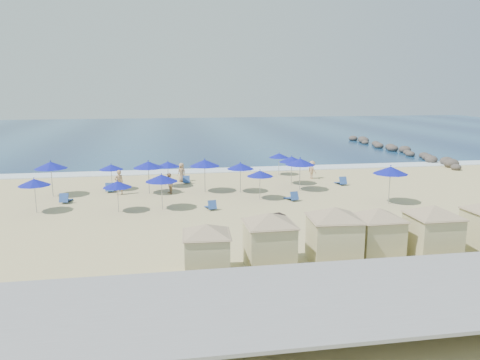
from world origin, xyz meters
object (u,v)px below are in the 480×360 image
(cabana_4, at_px, (433,225))
(umbrella_7, at_px, (240,166))
(cabana_0, at_px, (207,244))
(cabana_3, at_px, (378,227))
(cabana_2, at_px, (334,228))
(beachgoer_0, at_px, (119,182))
(umbrella_1, at_px, (34,182))
(umbrella_4, at_px, (168,164))
(umbrella_10, at_px, (292,159))
(umbrella_11, at_px, (390,170))
(umbrella_8, at_px, (300,162))
(umbrella_5, at_px, (205,163))
(cabana_1, at_px, (269,233))
(umbrella_12, at_px, (148,165))
(umbrella_0, at_px, (51,165))
(umbrella_13, at_px, (117,184))
(beachgoer_3, at_px, (182,172))
(umbrella_2, at_px, (111,167))
(umbrella_6, at_px, (260,173))
(beachgoer_1, at_px, (169,183))
(rock_jetty, at_px, (397,149))
(trash_bin, at_px, (277,220))
(umbrella_3, at_px, (161,178))
(beachgoer_2, at_px, (312,170))
(umbrella_9, at_px, (279,155))

(cabana_4, distance_m, umbrella_7, 16.64)
(cabana_0, xyz_separation_m, cabana_3, (8.11, 0.80, 0.08))
(cabana_2, height_order, beachgoer_0, cabana_2)
(cabana_0, height_order, umbrella_1, cabana_0)
(umbrella_7, bearing_deg, cabana_2, -83.61)
(umbrella_4, relative_size, umbrella_10, 0.89)
(umbrella_11, height_order, beachgoer_0, umbrella_11)
(cabana_4, distance_m, umbrella_10, 17.67)
(umbrella_8, bearing_deg, umbrella_5, 174.30)
(cabana_1, xyz_separation_m, umbrella_12, (-5.57, 15.90, 0.65))
(umbrella_8, xyz_separation_m, beachgoer_0, (-13.74, 1.00, -1.36))
(umbrella_0, bearing_deg, cabana_1, -52.26)
(cabana_2, distance_m, umbrella_13, 15.07)
(beachgoer_3, bearing_deg, umbrella_2, -7.92)
(umbrella_6, bearing_deg, umbrella_7, 111.61)
(beachgoer_1, bearing_deg, rock_jetty, 110.58)
(umbrella_5, xyz_separation_m, umbrella_10, (7.34, 1.73, -0.17))
(cabana_0, height_order, beachgoer_0, cabana_0)
(umbrella_5, bearing_deg, trash_bin, -71.11)
(umbrella_4, distance_m, beachgoer_1, 2.65)
(trash_bin, bearing_deg, umbrella_0, 125.17)
(cabana_4, xyz_separation_m, umbrella_12, (-13.42, 15.97, 0.63))
(cabana_2, distance_m, umbrella_10, 17.70)
(umbrella_3, xyz_separation_m, beachgoer_0, (-3.15, 4.94, -1.17))
(umbrella_7, bearing_deg, umbrella_1, -165.54)
(trash_bin, distance_m, cabana_2, 6.32)
(umbrella_3, distance_m, umbrella_10, 12.40)
(umbrella_13, bearing_deg, umbrella_0, 133.83)
(umbrella_6, relative_size, umbrella_11, 0.81)
(cabana_4, relative_size, umbrella_3, 1.85)
(umbrella_4, bearing_deg, umbrella_5, -40.85)
(trash_bin, bearing_deg, umbrella_10, 50.43)
(beachgoer_2, bearing_deg, trash_bin, 137.12)
(umbrella_4, bearing_deg, umbrella_9, 19.67)
(umbrella_5, bearing_deg, umbrella_4, 139.15)
(beachgoer_0, height_order, beachgoer_2, beachgoer_0)
(rock_jetty, distance_m, umbrella_13, 39.54)
(umbrella_3, bearing_deg, umbrella_5, 54.98)
(umbrella_5, bearing_deg, beachgoer_3, 109.43)
(umbrella_2, bearing_deg, cabana_2, -56.91)
(umbrella_3, height_order, umbrella_4, umbrella_3)
(cabana_2, height_order, umbrella_5, cabana_2)
(umbrella_8, bearing_deg, umbrella_3, -159.56)
(umbrella_7, relative_size, beachgoer_0, 1.26)
(cabana_1, relative_size, umbrella_8, 1.68)
(umbrella_3, xyz_separation_m, umbrella_12, (-0.94, 4.82, 0.13))
(rock_jetty, xyz_separation_m, umbrella_11, (-13.49, -24.33, 1.99))
(umbrella_3, distance_m, beachgoer_1, 4.85)
(umbrella_0, bearing_deg, beachgoer_3, 22.11)
(trash_bin, height_order, umbrella_12, umbrella_12)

